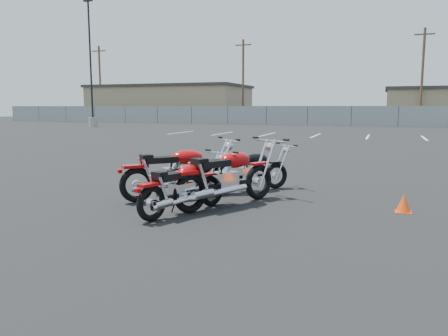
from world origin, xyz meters
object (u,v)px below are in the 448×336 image
(motorcycle_second_black, at_px, (249,171))
(motorcycle_rear_red, at_px, (227,176))
(motorcycle_front_red, at_px, (177,172))
(motorcycle_third_red, at_px, (184,187))

(motorcycle_second_black, height_order, motorcycle_rear_red, motorcycle_rear_red)
(motorcycle_front_red, relative_size, motorcycle_rear_red, 0.88)
(motorcycle_second_black, bearing_deg, motorcycle_front_red, -132.98)
(motorcycle_front_red, xyz_separation_m, motorcycle_third_red, (0.62, -1.02, -0.07))
(motorcycle_third_red, bearing_deg, motorcycle_front_red, 121.25)
(motorcycle_third_red, height_order, motorcycle_rear_red, motorcycle_rear_red)
(motorcycle_third_red, bearing_deg, motorcycle_rear_red, 57.98)
(motorcycle_front_red, relative_size, motorcycle_third_red, 1.01)
(motorcycle_third_red, bearing_deg, motorcycle_second_black, 78.13)
(motorcycle_second_black, relative_size, motorcycle_rear_red, 0.75)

